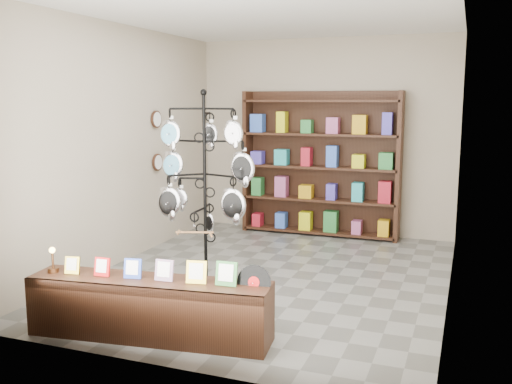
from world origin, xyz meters
TOP-DOWN VIEW (x-y plane):
  - ground at (0.00, 0.00)m, footprint 5.00×5.00m
  - room_envelope at (0.00, 0.00)m, footprint 5.00×5.00m
  - display_tree at (-0.57, -0.58)m, footprint 1.13×1.10m
  - front_shelf at (-0.41, -2.05)m, footprint 2.18×0.71m
  - back_shelving at (0.00, 2.30)m, footprint 2.42×0.36m
  - wall_clocks at (-1.97, 0.80)m, footprint 0.03×0.24m

SIDE VIEW (x-z plane):
  - ground at x=0.00m, z-range 0.00..0.00m
  - front_shelf at x=-0.41m, z-range -0.11..0.65m
  - back_shelving at x=0.00m, z-range -0.07..2.13m
  - display_tree at x=-0.57m, z-range 0.17..2.35m
  - wall_clocks at x=-1.97m, z-range 1.08..1.92m
  - room_envelope at x=0.00m, z-range -0.65..4.35m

